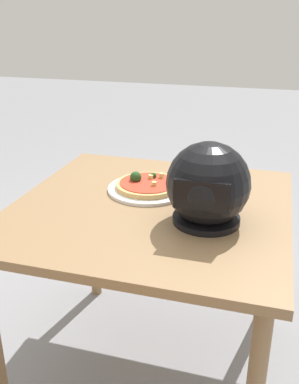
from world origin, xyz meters
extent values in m
plane|color=gray|center=(0.00, 0.00, 0.00)|extent=(14.00, 14.00, 0.00)
cube|color=olive|center=(0.00, 0.00, 0.71)|extent=(0.93, 0.93, 0.03)
cylinder|color=olive|center=(-0.41, -0.40, 0.35)|extent=(0.05, 0.05, 0.69)
cylinder|color=olive|center=(0.41, -0.40, 0.35)|extent=(0.05, 0.05, 0.69)
cylinder|color=white|center=(0.05, -0.12, 0.73)|extent=(0.30, 0.30, 0.01)
cylinder|color=tan|center=(0.05, -0.12, 0.74)|extent=(0.24, 0.24, 0.02)
cylinder|color=red|center=(0.05, -0.12, 0.76)|extent=(0.21, 0.21, 0.00)
sphere|color=#234C1E|center=(0.09, -0.12, 0.77)|extent=(0.04, 0.04, 0.04)
sphere|color=#234C1E|center=(0.04, -0.17, 0.76)|extent=(0.02, 0.02, 0.02)
sphere|color=#234C1E|center=(0.11, -0.14, 0.76)|extent=(0.02, 0.02, 0.02)
cylinder|color=#E0D172|center=(0.05, -0.16, 0.76)|extent=(0.03, 0.03, 0.01)
cylinder|color=#E0D172|center=(0.02, -0.09, 0.76)|extent=(0.02, 0.02, 0.01)
cylinder|color=#E0D172|center=(0.01, -0.18, 0.77)|extent=(0.02, 0.02, 0.02)
sphere|color=black|center=(-0.20, 0.08, 0.85)|extent=(0.26, 0.26, 0.26)
cylinder|color=black|center=(-0.20, 0.08, 0.73)|extent=(0.21, 0.21, 0.02)
cube|color=black|center=(-0.20, 0.19, 0.86)|extent=(0.16, 0.02, 0.09)
camera|label=1|loc=(-0.38, 1.32, 1.35)|focal=40.97mm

